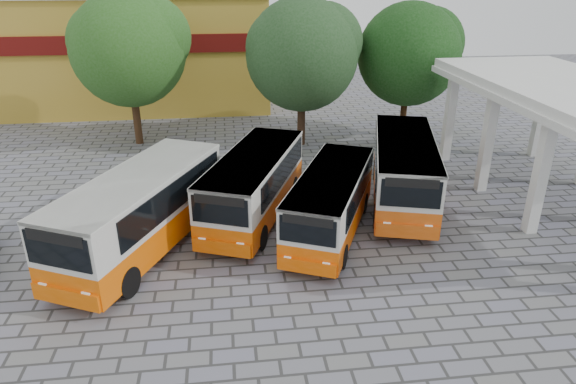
{
  "coord_description": "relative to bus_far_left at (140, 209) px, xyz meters",
  "views": [
    {
      "loc": [
        -4.26,
        -15.43,
        9.95
      ],
      "look_at": [
        -1.88,
        3.64,
        1.5
      ],
      "focal_mm": 32.0,
      "sensor_mm": 36.0,
      "label": 1
    }
  ],
  "objects": [
    {
      "name": "tree_left",
      "position": [
        -1.96,
        13.45,
        4.05
      ],
      "size": [
        6.86,
        6.53,
        8.87
      ],
      "color": "#472D19",
      "rests_on": "ground"
    },
    {
      "name": "tree_right",
      "position": [
        14.6,
        13.11,
        3.51
      ],
      "size": [
        6.53,
        6.22,
        8.19
      ],
      "color": "black",
      "rests_on": "ground"
    },
    {
      "name": "shophouse_block",
      "position": [
        -3.44,
        23.8,
        2.39
      ],
      "size": [
        20.4,
        10.4,
        8.3
      ],
      "color": "#AF8A28",
      "rests_on": "ground"
    },
    {
      "name": "bus_far_left",
      "position": [
        0.0,
        0.0,
        0.0
      ],
      "size": [
        5.94,
        9.13,
        3.07
      ],
      "rotation": [
        0.0,
        0.0,
        -0.44
      ],
      "color": "#EA5700",
      "rests_on": "ground"
    },
    {
      "name": "bus_centre_left",
      "position": [
        4.35,
        2.32,
        -0.14
      ],
      "size": [
        5.06,
        8.39,
        2.83
      ],
      "rotation": [
        0.0,
        0.0,
        -0.37
      ],
      "color": "#D74F00",
      "rests_on": "ground"
    },
    {
      "name": "bus_centre_right",
      "position": [
        7.26,
        0.43,
        -0.26
      ],
      "size": [
        4.95,
        7.79,
        2.62
      ],
      "rotation": [
        0.0,
        0.0,
        -0.42
      ],
      "color": "#EA5200",
      "rests_on": "ground"
    },
    {
      "name": "tree_middle",
      "position": [
        7.87,
        12.03,
        3.78
      ],
      "size": [
        6.75,
        6.43,
        8.56
      ],
      "color": "#3B2618",
      "rests_on": "ground"
    },
    {
      "name": "ground",
      "position": [
        7.56,
        -2.19,
        -1.77
      ],
      "size": [
        90.0,
        90.0,
        0.0
      ],
      "primitive_type": "plane",
      "color": "slate",
      "rests_on": "ground"
    },
    {
      "name": "bus_far_right",
      "position": [
        11.09,
        2.99,
        -0.04
      ],
      "size": [
        4.68,
        8.78,
        2.99
      ],
      "rotation": [
        0.0,
        0.0,
        -0.28
      ],
      "color": "#DD530C",
      "rests_on": "ground"
    }
  ]
}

